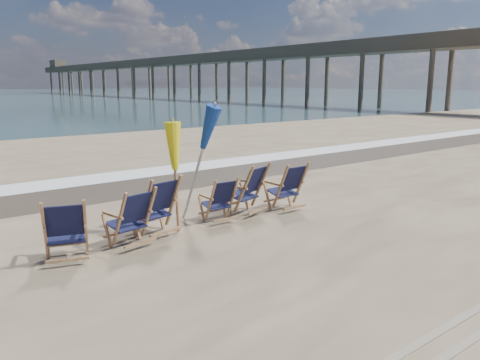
{
  "coord_description": "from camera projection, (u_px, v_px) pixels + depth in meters",
  "views": [
    {
      "loc": [
        -5.22,
        -4.57,
        2.67
      ],
      "look_at": [
        0.0,
        2.2,
        0.9
      ],
      "focal_mm": 35.0,
      "sensor_mm": 36.0,
      "label": 1
    }
  ],
  "objects": [
    {
      "name": "fishing_pier",
      "position": [
        166.0,
        73.0,
        86.38
      ],
      "size": [
        4.4,
        140.0,
        9.3
      ],
      "primitive_type": null,
      "color": "brown",
      "rests_on": "ground"
    },
    {
      "name": "umbrella_blue",
      "position": [
        196.0,
        127.0,
        8.9
      ],
      "size": [
        0.3,
        0.3,
        2.39
      ],
      "color": "#A5A5AD",
      "rests_on": "ground"
    },
    {
      "name": "umbrella_yellow",
      "position": [
        175.0,
        152.0,
        8.34
      ],
      "size": [
        0.3,
        0.3,
        1.98
      ],
      "color": "#A6764A",
      "rests_on": "ground"
    },
    {
      "name": "surf_foam",
      "position": [
        113.0,
        177.0,
        13.64
      ],
      "size": [
        200.0,
        1.4,
        0.01
      ],
      "primitive_type": "cube",
      "color": "silver",
      "rests_on": "ground"
    },
    {
      "name": "wet_sand_strip",
      "position": [
        135.0,
        185.0,
        12.48
      ],
      "size": [
        200.0,
        2.6,
        0.0
      ],
      "primitive_type": "cube",
      "color": "#42362A",
      "rests_on": "ground"
    },
    {
      "name": "beach_chair_4",
      "position": [
        261.0,
        186.0,
        9.83
      ],
      "size": [
        0.89,
        0.94,
        1.09
      ],
      "primitive_type": null,
      "rotation": [
        0.0,
        0.0,
        3.42
      ],
      "color": "#111434",
      "rests_on": "ground"
    },
    {
      "name": "beach_chair_2",
      "position": [
        174.0,
        203.0,
        8.44
      ],
      "size": [
        0.82,
        0.9,
        1.1
      ],
      "primitive_type": null,
      "rotation": [
        0.0,
        0.0,
        3.31
      ],
      "color": "#111434",
      "rests_on": "ground"
    },
    {
      "name": "beach_chair_0",
      "position": [
        86.0,
        229.0,
        7.04
      ],
      "size": [
        0.86,
        0.91,
        1.03
      ],
      "primitive_type": null,
      "rotation": [
        0.0,
        0.0,
        2.81
      ],
      "color": "#111434",
      "rests_on": "ground"
    },
    {
      "name": "beach_chair_5",
      "position": [
        301.0,
        185.0,
        10.06
      ],
      "size": [
        0.68,
        0.77,
        1.06
      ],
      "primitive_type": null,
      "rotation": [
        0.0,
        0.0,
        3.13
      ],
      "color": "#111434",
      "rests_on": "ground"
    },
    {
      "name": "beach_chair_3",
      "position": [
        233.0,
        198.0,
        9.2
      ],
      "size": [
        0.61,
        0.68,
        0.91
      ],
      "primitive_type": null,
      "rotation": [
        0.0,
        0.0,
        3.1
      ],
      "color": "#111434",
      "rests_on": "ground"
    },
    {
      "name": "beach_chair_1",
      "position": [
        149.0,
        214.0,
        7.86
      ],
      "size": [
        0.77,
        0.83,
        1.02
      ],
      "primitive_type": null,
      "rotation": [
        0.0,
        0.0,
        3.31
      ],
      "color": "#111434",
      "rests_on": "ground"
    }
  ]
}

